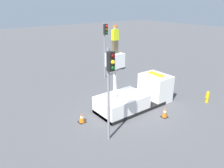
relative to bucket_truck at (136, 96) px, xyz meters
name	(u,v)px	position (x,y,z in m)	size (l,w,h in m)	color
ground_plane	(130,108)	(-0.54, 0.00, -0.85)	(120.00, 120.00, 0.00)	#4C4C4F
bucket_truck	(136,96)	(0.00, 0.00, 0.00)	(6.16, 2.39, 4.44)	black
worker	(115,40)	(-2.05, 0.00, 4.47)	(0.40, 0.26, 1.75)	brown
traffic_light_pole	(110,78)	(-4.18, -2.30, 2.96)	(0.34, 0.57, 5.39)	gray
traffic_light_across	(105,40)	(2.03, 6.80, 3.15)	(0.34, 0.57, 5.67)	gray
fire_hydrant	(207,97)	(5.01, -2.91, -0.39)	(0.50, 0.26, 0.95)	gold
traffic_cone_rear	(82,118)	(-4.48, 0.44, -0.52)	(0.47, 0.47, 0.70)	black
traffic_cone_curbside	(165,112)	(0.46, -2.44, -0.48)	(0.42, 0.42, 0.77)	black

